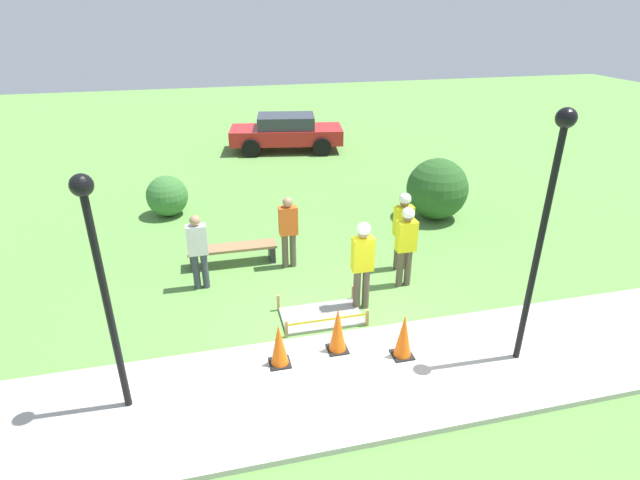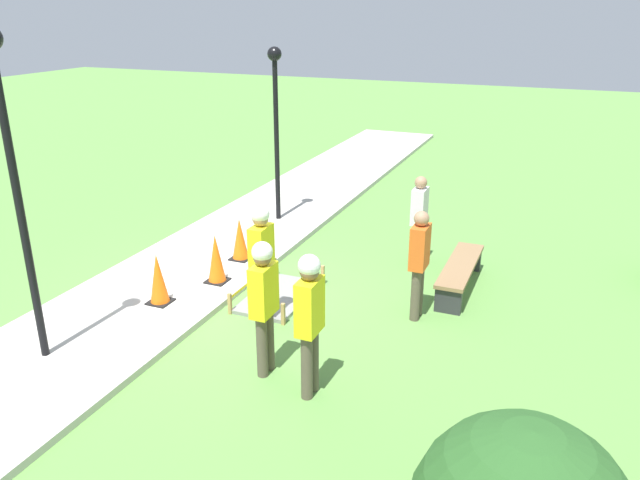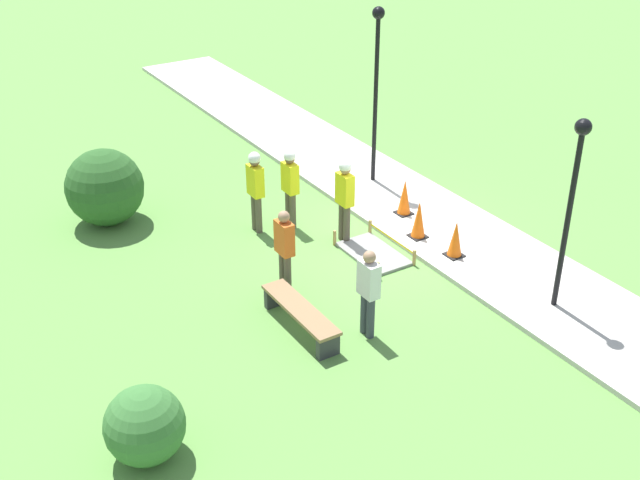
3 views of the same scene
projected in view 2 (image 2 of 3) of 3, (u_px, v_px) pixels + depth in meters
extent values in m
plane|color=#5B8E42|center=(230.00, 303.00, 9.72)|extent=(60.00, 60.00, 0.00)
cube|color=#BCB7AD|center=(163.00, 287.00, 10.15)|extent=(28.00, 2.48, 0.10)
cube|color=gray|center=(279.00, 297.00, 9.85)|extent=(1.50, 0.88, 0.06)
cube|color=tan|center=(275.00, 267.00, 10.61)|extent=(0.05, 0.05, 0.34)
cube|color=tan|center=(230.00, 304.00, 9.31)|extent=(0.05, 0.05, 0.34)
cube|color=tan|center=(323.00, 275.00, 10.29)|extent=(0.05, 0.05, 0.34)
cube|color=tan|center=(283.00, 314.00, 8.99)|extent=(0.05, 0.05, 0.34)
cube|color=yellow|center=(254.00, 279.00, 9.93)|extent=(1.50, 0.00, 0.04)
cube|color=black|center=(241.00, 258.00, 11.13)|extent=(0.34, 0.34, 0.02)
cone|color=orange|center=(240.00, 238.00, 11.00)|extent=(0.29, 0.29, 0.73)
cube|color=black|center=(217.00, 281.00, 10.22)|extent=(0.34, 0.34, 0.02)
cone|color=orange|center=(216.00, 258.00, 10.08)|extent=(0.29, 0.29, 0.79)
cube|color=black|center=(160.00, 302.00, 9.50)|extent=(0.34, 0.34, 0.02)
cone|color=orange|center=(158.00, 278.00, 9.36)|extent=(0.29, 0.29, 0.77)
cube|color=#2D2D33|center=(469.00, 259.00, 10.88)|extent=(0.12, 0.40, 0.39)
cube|color=#2D2D33|center=(448.00, 300.00, 9.35)|extent=(0.12, 0.40, 0.39)
cube|color=olive|center=(461.00, 265.00, 10.04)|extent=(1.97, 0.44, 0.06)
cylinder|color=brown|center=(266.00, 295.00, 9.02)|extent=(0.14, 0.14, 0.84)
cylinder|color=brown|center=(260.00, 300.00, 8.86)|extent=(0.14, 0.14, 0.84)
cube|color=yellow|center=(261.00, 249.00, 8.68)|extent=(0.40, 0.22, 0.66)
sphere|color=#A37A5B|center=(260.00, 218.00, 8.52)|extent=(0.23, 0.23, 0.23)
sphere|color=white|center=(260.00, 214.00, 8.50)|extent=(0.26, 0.26, 0.26)
cylinder|color=brown|center=(269.00, 340.00, 7.83)|extent=(0.14, 0.14, 0.82)
cylinder|color=brown|center=(262.00, 347.00, 7.67)|extent=(0.14, 0.14, 0.82)
cube|color=yellow|center=(264.00, 290.00, 7.49)|extent=(0.40, 0.22, 0.65)
sphere|color=brown|center=(262.00, 257.00, 7.34)|extent=(0.22, 0.22, 0.22)
sphere|color=white|center=(262.00, 252.00, 7.32)|extent=(0.25, 0.25, 0.25)
cylinder|color=brown|center=(313.00, 359.00, 7.39)|extent=(0.14, 0.14, 0.83)
cylinder|color=brown|center=(307.00, 367.00, 7.23)|extent=(0.14, 0.14, 0.83)
cube|color=yellow|center=(310.00, 306.00, 7.05)|extent=(0.40, 0.22, 0.66)
sphere|color=brown|center=(309.00, 271.00, 6.89)|extent=(0.22, 0.22, 0.22)
sphere|color=white|center=(309.00, 266.00, 6.87)|extent=(0.26, 0.26, 0.26)
cylinder|color=brown|center=(419.00, 290.00, 9.21)|extent=(0.14, 0.14, 0.80)
cylinder|color=brown|center=(416.00, 295.00, 9.06)|extent=(0.14, 0.14, 0.80)
cube|color=#E55B1E|center=(420.00, 247.00, 8.88)|extent=(0.40, 0.22, 0.64)
sphere|color=#A37A5B|center=(422.00, 219.00, 8.73)|extent=(0.22, 0.22, 0.22)
cylinder|color=#383D47|center=(419.00, 243.00, 11.07)|extent=(0.14, 0.14, 0.79)
cylinder|color=#383D47|center=(416.00, 246.00, 10.91)|extent=(0.14, 0.14, 0.79)
cube|color=silver|center=(420.00, 206.00, 10.74)|extent=(0.40, 0.22, 0.63)
sphere|color=#A37A5B|center=(421.00, 182.00, 10.59)|extent=(0.21, 0.21, 0.21)
cylinder|color=black|center=(21.00, 215.00, 7.42)|extent=(0.10, 0.10, 3.82)
cylinder|color=black|center=(277.00, 142.00, 12.67)|extent=(0.10, 0.10, 3.26)
sphere|color=black|center=(274.00, 54.00, 12.06)|extent=(0.28, 0.28, 0.28)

